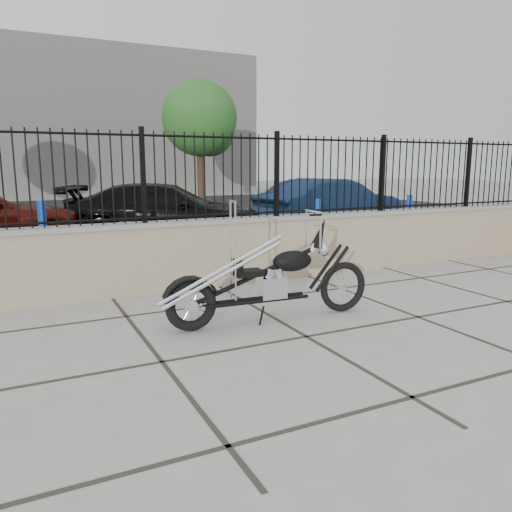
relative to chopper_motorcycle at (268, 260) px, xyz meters
The scene contains 12 objects.
ground_plane 0.94m from the chopper_motorcycle, 79.92° to the right, with size 90.00×90.00×0.00m, color #99968E.
parking_lot 11.89m from the chopper_motorcycle, 89.46° to the left, with size 30.00×30.00×0.00m, color black.
retaining_wall 1.88m from the chopper_motorcycle, 86.54° to the left, with size 14.00×0.36×0.96m, color gray.
iron_fence 2.06m from the chopper_motorcycle, 86.54° to the left, with size 14.00×0.08×1.20m, color black.
background_building 26.08m from the chopper_motorcycle, 89.75° to the left, with size 22.00×6.00×8.00m, color beige.
chopper_motorcycle is the anchor object (origin of this frame).
car_black 6.42m from the chopper_motorcycle, 83.82° to the left, with size 1.83×4.50×1.31m, color black.
car_blue 7.93m from the chopper_motorcycle, 50.57° to the left, with size 1.45×4.17×1.37m, color #10203B.
bollard_a 4.69m from the chopper_motorcycle, 115.70° to the left, with size 0.14×0.14×1.14m, color #0C62BA.
bollard_b 5.51m from the chopper_motorcycle, 51.25° to the left, with size 0.12×0.12×1.00m, color blue.
bollard_c 6.99m from the chopper_motorcycle, 34.81° to the left, with size 0.13×0.13×1.05m, color #0B50A8.
tree_right 17.48m from the chopper_motorcycle, 72.49° to the left, with size 3.26×3.26×5.50m.
Camera 1 is at (-2.59, -4.11, 1.72)m, focal length 35.00 mm.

